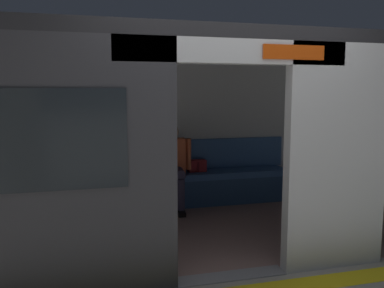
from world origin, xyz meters
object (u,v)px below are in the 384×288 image
at_px(bench_seat, 176,182).
at_px(book, 146,174).
at_px(train_car, 189,107).
at_px(handbag, 197,166).
at_px(person_seated, 172,159).
at_px(grab_pole_door, 170,157).

xyz_separation_m(bench_seat, book, (0.42, -0.02, 0.13)).
bearing_deg(train_car, handbag, -109.64).
bearing_deg(train_car, person_seated, -90.09).
height_order(train_car, grab_pole_door, train_car).
bearing_deg(book, grab_pole_door, 113.56).
xyz_separation_m(person_seated, handbag, (-0.40, -0.14, -0.13)).
bearing_deg(person_seated, handbag, -161.23).
bearing_deg(train_car, grab_pole_door, 62.82).
distance_m(book, grab_pole_door, 1.86).
bearing_deg(grab_pole_door, person_seated, -102.35).
relative_size(train_car, grab_pole_door, 3.15).
bearing_deg(train_car, bench_seat, -93.62).
height_order(train_car, handbag, train_car).
relative_size(bench_seat, person_seated, 2.81).
height_order(bench_seat, handbag, handbag).
xyz_separation_m(train_car, book, (0.35, -1.05, -0.96)).
bearing_deg(grab_pole_door, bench_seat, -103.97).
distance_m(handbag, grab_pole_door, 2.05).
xyz_separation_m(person_seated, book, (0.35, -0.07, -0.20)).
xyz_separation_m(bench_seat, handbag, (-0.33, -0.08, 0.20)).
distance_m(person_seated, book, 0.41).
height_order(train_car, book, train_car).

